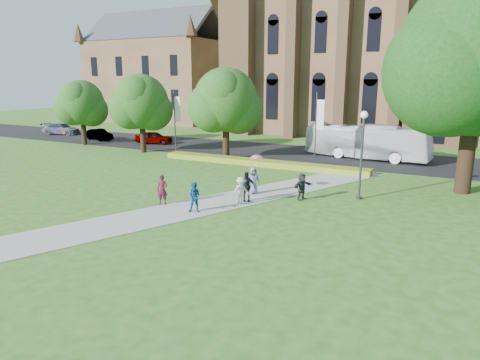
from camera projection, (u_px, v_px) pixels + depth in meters
The scene contains 24 objects.
ground at pixel (194, 211), 23.31m from camera, with size 160.00×160.00×0.00m, color #2E5D1B.
road at pixel (309, 155), 40.63m from camera, with size 160.00×10.00×0.02m, color black.
footpath at pixel (204, 206), 24.17m from camera, with size 3.20×30.00×0.04m, color #B2B2A8.
flower_hedge at pixel (261, 163), 35.58m from camera, with size 18.00×1.40×0.45m, color gold.
cathedral at pixel (448, 27), 50.31m from camera, with size 52.60×18.25×28.00m.
building_west at pixel (160, 66), 72.65m from camera, with size 22.00×14.00×18.30m.
streetlamp at pixel (362, 145), 24.86m from camera, with size 0.44×0.44×5.24m.
large_tree at pixel (479, 55), 25.15m from camera, with size 9.60×9.60×13.20m.
street_tree_0 at pixel (141, 102), 40.96m from camera, with size 5.20×5.20×7.50m.
street_tree_1 at pixel (226, 100), 37.33m from camera, with size 5.60×5.60×8.05m.
street_tree_2 at pixel (82, 103), 45.90m from camera, with size 4.80×4.80×6.95m.
banner_pole_0 at pixel (317, 125), 34.76m from camera, with size 0.70×0.10×6.00m.
banner_pole_1 at pixel (176, 118), 40.97m from camera, with size 0.70×0.10×6.00m.
tour_coach at pixel (366, 142), 38.24m from camera, with size 2.56×10.93×3.05m, color white.
car_0 at pixel (154, 138), 47.27m from camera, with size 1.63×4.05×1.38m, color gray.
car_1 at pixel (99, 135), 50.15m from camera, with size 1.36×3.91×1.29m, color gray.
car_2 at pixel (61, 129), 55.41m from camera, with size 2.00×4.93×1.43m, color gray.
pedestrian_0 at pixel (162, 190), 24.22m from camera, with size 0.62×0.41×1.70m, color #511228.
pedestrian_1 at pixel (195, 197), 22.77m from camera, with size 0.80×0.63×1.65m, color #1A5586.
pedestrian_2 at pixel (241, 191), 24.18m from camera, with size 1.04×0.59×1.60m, color silver.
pedestrian_3 at pixel (246, 187), 24.83m from camera, with size 1.03×0.43×1.76m, color black.
pedestrian_4 at pixel (253, 181), 26.48m from camera, with size 0.82×0.53×1.68m, color slate.
pedestrian_5 at pixel (302, 186), 25.24m from camera, with size 1.47×0.47×1.58m, color #23242B.
parasol at pixel (257, 162), 26.21m from camera, with size 0.80×0.80×0.70m, color #E8A7A4.
Camera 1 is at (12.39, -18.70, 7.01)m, focal length 32.00 mm.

